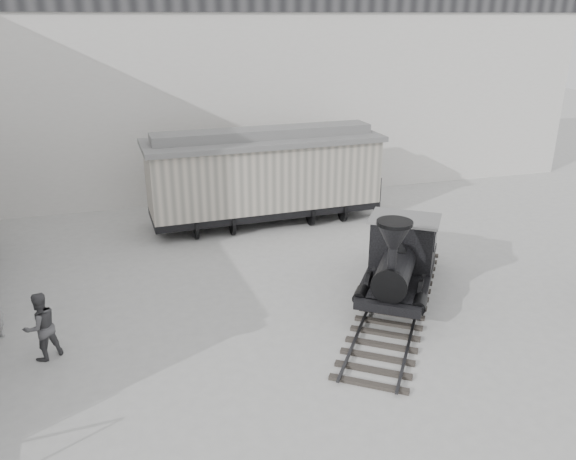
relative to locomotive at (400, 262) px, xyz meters
name	(u,v)px	position (x,y,z in m)	size (l,w,h in m)	color
ground	(358,368)	(-2.62, -3.14, -1.10)	(90.00, 90.00, 0.00)	#9E9E9B
north_wall	(232,72)	(-2.62, 11.84, 4.45)	(34.00, 2.51, 11.00)	silver
locomotive	(400,262)	(0.00, 0.00, 0.00)	(6.32, 8.00, 2.99)	black
boxcar	(264,174)	(-2.28, 7.42, 0.90)	(9.43, 3.34, 3.81)	black
visitor_b	(41,326)	(-9.81, -0.57, -0.23)	(0.85, 0.66, 1.74)	#464548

